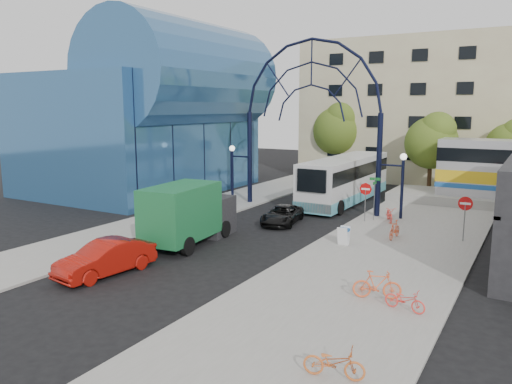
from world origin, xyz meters
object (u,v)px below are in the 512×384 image
Objects in this scene: street_name_sign at (375,190)px; bike_far_b at (377,285)px; sandwich_board at (344,234)px; red_sedan at (106,258)px; black_suv at (282,215)px; tree_north_a at (433,140)px; bike_near_a at (390,214)px; bike_far_c at (334,362)px; bike_near_b at (395,230)px; green_truck at (190,213)px; tree_north_b at (339,128)px; stop_sign at (366,193)px; city_bus at (345,179)px; bike_far_a at (405,300)px; gateway_arch at (311,90)px; do_not_enter_sign at (465,208)px.

bike_far_b is at bearing -72.47° from street_name_sign.
sandwich_board is 12.17m from red_sedan.
street_name_sign reaches higher than black_suv.
tree_north_a is 26.98m from bike_far_b.
bike_far_c is (3.81, -19.45, -0.03)m from bike_near_a.
green_truck is at bearing -144.25° from bike_near_b.
bike_near_a is 13.65m from bike_far_b.
tree_north_b reaches higher than street_name_sign.
sandwich_board is at bearing -40.77° from black_suv.
tree_north_b is (-9.08, 17.33, 3.14)m from street_name_sign.
sandwich_board is (0.40, -6.62, -1.39)m from street_name_sign.
red_sedan is 2.52× the size of bike_near_a.
bike_far_b is (9.06, -9.71, 0.09)m from black_suv.
bike_far_c is at bearing -83.19° from tree_north_a.
tree_north_a is at bearing 60.94° from black_suv.
red_sedan is 18.20m from bike_near_a.
tree_north_b reaches higher than tree_north_a.
stop_sign is 0.54× the size of red_sedan.
bike_near_b is at bearing -9.14° from bike_far_b.
bike_far_b is (1.77, -9.22, 0.05)m from bike_near_b.
green_truck is (1.90, -27.38, -3.61)m from tree_north_b.
bike_near_b is (1.38, -4.06, 0.03)m from bike_near_a.
red_sedan is (-6.81, -15.52, -1.23)m from stop_sign.
tree_north_a reaches higher than city_bus.
red_sedan is at bearing -86.80° from tree_north_b.
street_name_sign is 6.78m from sandwich_board.
bike_far_a is (2.98, -9.83, -0.11)m from bike_near_b.
stop_sign is 7.09m from city_bus.
do_not_enter_sign is at bearing -19.99° from gateway_arch.
gateway_arch reaches higher than street_name_sign.
bike_far_a is at bearing 18.06° from red_sedan.
city_bus is at bearing -66.65° from tree_north_b.
sandwich_board is at bearing 44.95° from bike_far_a.
tree_north_a is 3.83× the size of bike_near_a.
tree_north_b is at bearing 117.65° from street_name_sign.
tree_north_b reaches higher than bike_near_a.
gateway_arch is at bearing 74.69° from green_truck.
bike_far_a is at bearing -22.04° from green_truck.
black_suv is 2.30× the size of bike_near_a.
tree_north_a is 24.92m from green_truck.
gateway_arch is 5.46× the size of stop_sign.
tree_north_a reaches higher than bike_far_b.
do_not_enter_sign is 16.86m from tree_north_a.
bike_near_b is 9.39m from bike_far_b.
city_bus is 2.79× the size of red_sedan.
sandwich_board is at bearing -86.54° from street_name_sign.
street_name_sign is 0.35× the size of tree_north_b.
sandwich_board is 0.14× the size of tree_north_a.
stop_sign is 4.57m from bike_near_b.
red_sedan is 12.80m from bike_far_a.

